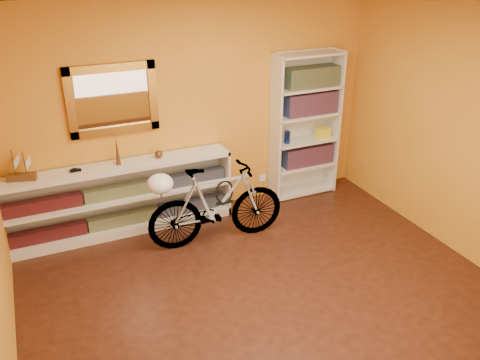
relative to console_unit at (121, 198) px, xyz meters
name	(u,v)px	position (x,y,z in m)	size (l,w,h in m)	color
floor	(270,298)	(1.00, -1.81, -0.43)	(4.50, 4.00, 0.01)	black
ceiling	(279,15)	(1.00, -1.81, 2.18)	(4.50, 4.00, 0.01)	silver
back_wall	(195,110)	(1.00, 0.19, 0.88)	(4.50, 0.01, 2.60)	orange
right_wall	(470,137)	(3.26, -1.81, 0.88)	(0.01, 4.00, 2.60)	orange
gilt_mirror	(113,100)	(0.05, 0.15, 1.12)	(0.98, 0.06, 0.78)	#95601B
wall_socket	(262,178)	(1.90, 0.17, -0.17)	(0.09, 0.01, 0.09)	silver
console_unit	(121,198)	(0.00, 0.00, 0.00)	(2.60, 0.35, 0.85)	silver
cd_row_lower	(124,219)	(0.00, -0.02, -0.26)	(2.50, 0.13, 0.14)	black
cd_row_upper	(121,191)	(0.00, -0.02, 0.11)	(2.50, 0.13, 0.14)	navy
model_ship	(19,165)	(-0.99, 0.00, 0.60)	(0.29, 0.11, 0.34)	#472C13
toy_car	(76,171)	(-0.45, 0.00, 0.43)	(0.00, 0.00, 0.00)	black
bronze_ornament	(117,151)	(0.01, 0.00, 0.59)	(0.06, 0.06, 0.32)	brown
decorative_orb	(159,154)	(0.48, 0.00, 0.47)	(0.09, 0.09, 0.09)	brown
bookcase	(305,126)	(2.43, 0.03, 0.52)	(0.90, 0.30, 1.90)	silver
book_row_a	(307,155)	(2.48, 0.03, 0.12)	(0.70, 0.22, 0.26)	maroon
book_row_b	(310,103)	(2.48, 0.03, 0.83)	(0.70, 0.22, 0.28)	maroon
book_row_c	(312,77)	(2.48, 0.03, 1.16)	(0.70, 0.22, 0.25)	#184254
travel_mug	(287,137)	(2.16, 0.01, 0.42)	(0.07, 0.07, 0.16)	navy
red_tin	(293,81)	(2.23, 0.06, 1.13)	(0.14, 0.14, 0.18)	maroon
yellow_bag	(323,133)	(2.68, -0.01, 0.41)	(0.18, 0.12, 0.14)	yellow
bicycle	(217,204)	(0.92, -0.66, 0.04)	(1.59, 0.41, 0.93)	silver
helmet	(160,184)	(0.31, -0.61, 0.40)	(0.28, 0.27, 0.21)	white
u_lock	(224,192)	(1.01, -0.66, 0.18)	(0.21, 0.21, 0.02)	black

